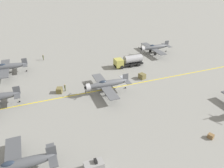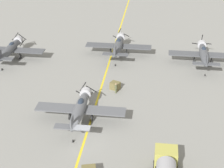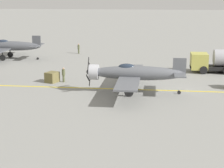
{
  "view_description": "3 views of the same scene",
  "coord_description": "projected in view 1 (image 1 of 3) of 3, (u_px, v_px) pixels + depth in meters",
  "views": [
    {
      "loc": [
        -39.91,
        18.26,
        23.91
      ],
      "look_at": [
        -3.07,
        3.88,
        2.77
      ],
      "focal_mm": 35.0,
      "sensor_mm": 36.0,
      "label": 1
    },
    {
      "loc": [
        8.12,
        -36.11,
        28.14
      ],
      "look_at": [
        2.34,
        9.14,
        3.48
      ],
      "focal_mm": 60.0,
      "sensor_mm": 36.0,
      "label": 2
    },
    {
      "loc": [
        -37.96,
        2.36,
        9.81
      ],
      "look_at": [
        -5.08,
        6.29,
        1.77
      ],
      "focal_mm": 60.0,
      "sensor_mm": 36.0,
      "label": 3
    }
  ],
  "objects": [
    {
      "name": "airplane_far_right",
      "position": [
        6.0,
        67.0,
        54.45
      ],
      "size": [
        12.0,
        9.98,
        3.8
      ],
      "rotation": [
        0.0,
        0.0,
        -0.2
      ],
      "color": "#4D4F54",
      "rests_on": "ground"
    },
    {
      "name": "airplane_mid_center",
      "position": [
        106.0,
        84.0,
        46.42
      ],
      "size": [
        12.0,
        9.98,
        3.65
      ],
      "rotation": [
        0.0,
        0.0,
        -0.05
      ],
      "color": "#585B60",
      "rests_on": "ground"
    },
    {
      "name": "airplane_far_left",
      "position": [
        15.0,
        166.0,
        27.26
      ],
      "size": [
        12.0,
        9.98,
        3.65
      ],
      "rotation": [
        0.0,
        0.0,
        0.16
      ],
      "color": "#484B50",
      "rests_on": "ground"
    },
    {
      "name": "ground_plane",
      "position": [
        123.0,
        86.0,
        49.91
      ],
      "size": [
        400.0,
        400.0,
        0.0
      ],
      "primitive_type": "plane",
      "color": "gray"
    },
    {
      "name": "supply_crate_by_tanker",
      "position": [
        211.0,
        136.0,
        34.49
      ],
      "size": [
        1.08,
        1.0,
        0.72
      ],
      "primitive_type": "cube",
      "rotation": [
        0.0,
        0.0,
        0.4
      ],
      "color": "brown",
      "rests_on": "ground"
    },
    {
      "name": "taxiway_stripe",
      "position": [
        123.0,
        86.0,
        49.91
      ],
      "size": [
        0.3,
        160.0,
        0.01
      ],
      "primitive_type": "cube",
      "color": "yellow",
      "rests_on": "ground"
    },
    {
      "name": "airplane_near_right",
      "position": [
        154.0,
        47.0,
        67.75
      ],
      "size": [
        12.0,
        9.98,
        3.8
      ],
      "rotation": [
        0.0,
        0.0,
        0.09
      ],
      "color": "#53555A",
      "rests_on": "ground"
    },
    {
      "name": "supply_crate_mid_lane",
      "position": [
        59.0,
        90.0,
        46.96
      ],
      "size": [
        1.72,
        1.59,
        1.16
      ],
      "primitive_type": "cube",
      "rotation": [
        0.0,
        0.0,
        -0.38
      ],
      "color": "brown",
      "rests_on": "ground"
    },
    {
      "name": "fuel_tanker",
      "position": [
        128.0,
        61.0,
        59.28
      ],
      "size": [
        2.68,
        8.0,
        2.98
      ],
      "color": "black",
      "rests_on": "ground"
    },
    {
      "name": "supply_crate_outboard",
      "position": [
        142.0,
        76.0,
        52.93
      ],
      "size": [
        1.82,
        1.64,
        1.28
      ],
      "primitive_type": "cube",
      "rotation": [
        0.0,
        0.0,
        0.27
      ],
      "color": "brown",
      "rests_on": "ground"
    },
    {
      "name": "ground_crew_walking",
      "position": [
        43.0,
        57.0,
        63.44
      ],
      "size": [
        0.36,
        0.36,
        1.67
      ],
      "color": "#515638",
      "rests_on": "ground"
    },
    {
      "name": "ground_crew_inspecting",
      "position": [
        65.0,
        87.0,
        47.43
      ],
      "size": [
        0.36,
        0.36,
        1.67
      ],
      "color": "#515638",
      "rests_on": "ground"
    },
    {
      "name": "tow_tractor",
      "position": [
        94.0,
        166.0,
        28.79
      ],
      "size": [
        1.57,
        2.6,
        1.79
      ],
      "color": "gray",
      "rests_on": "ground"
    }
  ]
}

